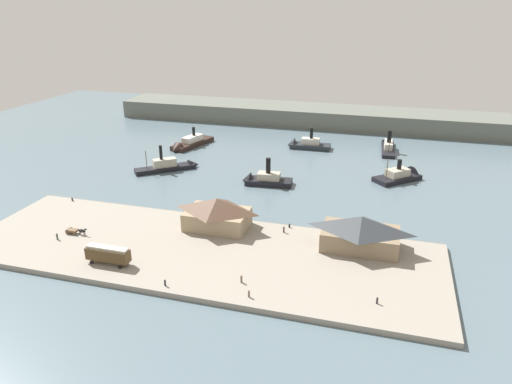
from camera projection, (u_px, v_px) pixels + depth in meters
The scene contains 22 objects.
ground_plane at pixel (229, 215), 128.94m from camera, with size 320.00×320.00×0.00m, color slate.
quay_promenade at pixel (198, 251), 109.09m from camera, with size 110.00×36.00×1.20m, color gray.
seawall_edge at pixel (225, 219), 125.54m from camera, with size 110.00×0.80×1.00m, color slate.
ferry_shed_west_terminal at pixel (217, 213), 118.01m from camera, with size 15.66×10.56×7.81m.
ferry_shed_east_terminal at pixel (361, 232), 108.16m from camera, with size 17.60×10.84×7.74m.
street_tram at pixel (108, 254), 101.99m from camera, with size 9.83×2.66×4.07m.
horse_cart at pixel (76, 231), 115.67m from camera, with size 5.67×1.66×1.87m.
pedestrian_at_waters_edge at pixel (241, 279), 95.64m from camera, with size 0.43×0.43×1.75m.
pedestrian_near_cart at pixel (284, 230), 116.48m from camera, with size 0.43×0.43×1.75m.
pedestrian_standing_center at pixel (249, 294), 90.91m from camera, with size 0.40×0.40×1.61m.
pedestrian_near_east_shed at pixel (165, 283), 94.58m from camera, with size 0.38×0.38×1.52m.
pedestrian_near_west_shed at pixel (377, 300), 88.95m from camera, with size 0.37×0.37×1.51m.
pedestrian_by_tram at pixel (57, 236), 113.05m from camera, with size 0.43×0.43×1.73m.
mooring_post_east at pixel (289, 226), 119.21m from camera, with size 0.44×0.44×0.90m, color black.
mooring_post_west at pixel (72, 199), 135.25m from camera, with size 0.44×0.44×0.90m, color black.
ferry_near_quay at pixel (171, 166), 163.56m from camera, with size 19.92×17.36×10.35m.
ferry_moored_west at pixel (263, 180), 150.67m from camera, with size 16.31×7.12×10.49m.
ferry_mid_harbor at pixel (402, 176), 154.73m from camera, with size 16.69×16.30×10.06m.
ferry_moored_east at pixel (388, 146), 187.23m from camera, with size 5.77×23.71×9.86m.
ferry_approaching_east at pixel (305, 145), 188.08m from camera, with size 17.16×6.80×10.24m.
ferry_departing_north at pixel (188, 144), 189.09m from camera, with size 11.67×23.27×9.30m.
far_headland at pixel (305, 115), 225.58m from camera, with size 180.00×24.00×8.00m, color #60665B.
Camera 1 is at (39.46, -110.75, 53.82)m, focal length 33.33 mm.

